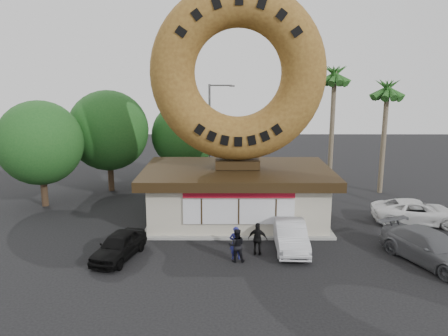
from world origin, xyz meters
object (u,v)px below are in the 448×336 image
giant_donut (238,73)px  car_white (416,212)px  car_silver (290,235)px  person_left (236,243)px  donut_shop (237,193)px  person_center (237,245)px  car_grey (431,248)px  person_right (258,239)px  car_black (119,246)px  street_lamp (211,128)px

giant_donut → car_white: giant_donut is taller
car_silver → person_left: bearing=-154.5°
donut_shop → person_left: 5.78m
person_left → car_white: size_ratio=0.33×
giant_donut → person_center: (-0.18, -5.99, -8.03)m
donut_shop → car_grey: donut_shop is taller
person_right → car_black: size_ratio=0.44×
car_black → car_silver: (8.51, 1.19, 0.07)m
giant_donut → donut_shop: bearing=-90.0°
street_lamp → car_white: street_lamp is taller
person_left → person_center: person_left is taller
car_grey → person_left: bearing=153.6°
person_center → car_grey: person_center is taller
person_center → car_black: person_center is taller
donut_shop → giant_donut: giant_donut is taller
giant_donut → street_lamp: (-1.86, 10.00, -4.37)m
person_left → person_center: size_ratio=1.01×
person_center → car_silver: person_center is taller
street_lamp → person_center: 16.49m
giant_donut → car_silver: size_ratio=2.32×
giant_donut → car_grey: size_ratio=1.92×
car_silver → car_black: bearing=-170.8°
donut_shop → car_white: (10.74, -0.47, -1.06)m
street_lamp → person_right: 15.87m
donut_shop → person_right: (0.88, -5.18, -0.94)m
car_silver → person_right: bearing=-154.9°
person_center → person_right: person_right is taller
donut_shop → person_center: donut_shop is taller
car_black → street_lamp: bearing=90.3°
street_lamp → person_center: size_ratio=4.90×
donut_shop → car_grey: (9.01, -6.11, -1.01)m
person_center → car_silver: size_ratio=0.38×
donut_shop → car_white: bearing=-2.5°
donut_shop → car_black: 8.22m
giant_donut → person_right: (0.88, -5.20, -8.02)m
giant_donut → car_silver: (2.61, -4.43, -8.13)m
car_white → person_center: bearing=124.4°
person_center → person_right: size_ratio=0.99×
street_lamp → car_white: (12.59, -10.49, -3.77)m
car_black → car_white: (16.64, 5.14, 0.07)m
giant_donut → person_left: giant_donut is taller
car_white → street_lamp: bearing=57.9°
street_lamp → donut_shop: bearing=-79.5°
car_black → car_silver: size_ratio=0.87×
person_left → car_grey: bearing=173.5°
street_lamp → person_right: street_lamp is taller
person_left → car_grey: 9.24m
giant_donut → car_black: giant_donut is taller
street_lamp → car_grey: 19.80m
donut_shop → person_center: size_ratio=6.85×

